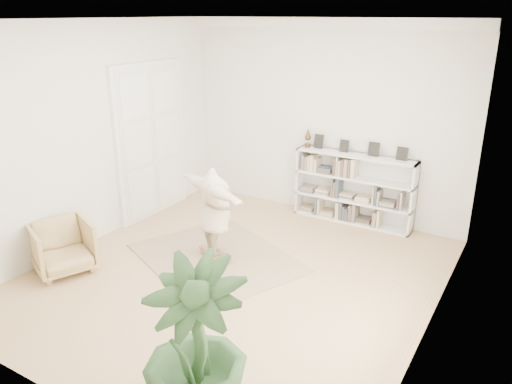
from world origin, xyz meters
TOP-DOWN VIEW (x-y plane):
  - floor at (0.00, 0.00)m, footprint 6.00×6.00m
  - room_shell at (0.00, 2.94)m, footprint 6.00×6.00m
  - doors at (-2.70, 1.30)m, footprint 0.09×1.78m
  - bookshelf at (0.74, 2.82)m, footprint 2.20×0.35m
  - armchair at (-2.30, -1.19)m, footprint 1.10×1.09m
  - rug at (-0.56, 0.30)m, footprint 3.10×2.85m
  - rocker_board at (-0.56, 0.30)m, footprint 0.53×0.44m
  - person at (-0.56, 0.30)m, footprint 1.80×1.15m
  - houseplant at (1.25, -2.55)m, footprint 1.04×1.04m

SIDE VIEW (x-z plane):
  - floor at x=0.00m, z-range 0.00..0.00m
  - rug at x=-0.56m, z-range 0.00..0.02m
  - rocker_board at x=-0.56m, z-range 0.01..0.11m
  - armchair at x=-2.30m, z-range 0.00..0.77m
  - bookshelf at x=0.74m, z-range -0.18..1.46m
  - person at x=-0.56m, z-range 0.12..1.55m
  - houseplant at x=1.25m, z-range 0.00..1.70m
  - doors at x=-2.70m, z-range -0.06..2.86m
  - room_shell at x=0.00m, z-range 0.51..6.51m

